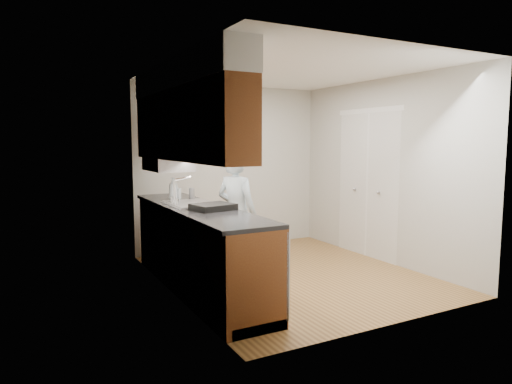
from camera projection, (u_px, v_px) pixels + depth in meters
floor at (290, 275)px, 5.68m from camera, size 3.50×3.50×0.00m
ceiling at (292, 70)px, 5.40m from camera, size 3.50×3.50×0.00m
wall_left at (171, 180)px, 4.84m from camera, size 0.02×3.50×2.50m
wall_right at (383, 171)px, 6.24m from camera, size 0.02×3.50×2.50m
wall_back at (230, 167)px, 7.07m from camera, size 3.00×0.02×2.50m
counter at (199, 247)px, 5.06m from camera, size 0.64×2.80×1.30m
upper_cabinets at (184, 114)px, 4.88m from camera, size 0.47×2.80×1.21m
closet_door at (367, 185)px, 6.52m from camera, size 0.02×1.22×2.05m
floor_mat at (237, 276)px, 5.60m from camera, size 0.52×0.89×0.02m
person at (237, 206)px, 5.51m from camera, size 0.64×0.73×1.73m
soap_bottle_a at (173, 189)px, 5.58m from camera, size 0.14×0.14×0.27m
soap_bottle_b at (177, 191)px, 5.68m from camera, size 0.12×0.12×0.19m
steel_can at (192, 193)px, 5.75m from camera, size 0.09×0.09×0.13m
dish_rack at (213, 207)px, 4.77m from camera, size 0.46×0.41×0.06m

